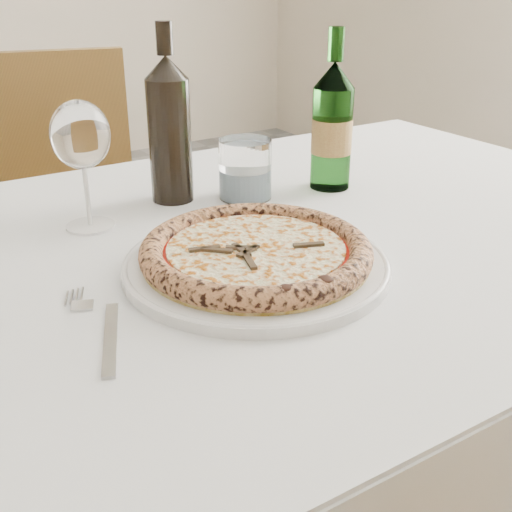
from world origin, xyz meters
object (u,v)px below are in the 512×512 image
object	(u,v)px
chair_far	(65,219)
pizza	(256,252)
dining_table	(218,295)
tumbler	(245,173)
beer_bottle	(332,126)
wine_bottle	(169,128)
wine_glass	(81,138)
plate	(256,264)

from	to	relation	value
chair_far	pizza	bearing A→B (deg)	-91.45
dining_table	tumbler	bearing A→B (deg)	45.77
beer_bottle	wine_bottle	xyz separation A→B (m)	(-0.26, 0.09, 0.01)
wine_glass	beer_bottle	size ratio (longest dim) A/B	0.70
dining_table	tumbler	xyz separation A→B (m)	(0.14, 0.15, 0.12)
dining_table	wine_glass	distance (m)	0.30
chair_far	tumbler	xyz separation A→B (m)	(0.12, -0.66, 0.27)
chair_far	tumbler	size ratio (longest dim) A/B	9.39
wine_glass	wine_bottle	distance (m)	0.17
pizza	dining_table	bearing A→B (deg)	90.00
plate	chair_far	bearing A→B (deg)	88.55
dining_table	tumbler	distance (m)	0.24
pizza	beer_bottle	size ratio (longest dim) A/B	1.10
pizza	tumbler	xyz separation A→B (m)	(0.14, 0.25, 0.02)
plate	wine_glass	distance (m)	0.32
plate	pizza	bearing A→B (deg)	-163.78
chair_far	pizza	world-z (taller)	chair_far
plate	pizza	distance (m)	0.02
dining_table	chair_far	bearing A→B (deg)	88.37
chair_far	wine_bottle	size ratio (longest dim) A/B	3.28
tumbler	beer_bottle	bearing A→B (deg)	-12.59
pizza	beer_bottle	xyz separation A→B (m)	(0.30, 0.21, 0.08)
beer_bottle	wine_bottle	size ratio (longest dim) A/B	0.95
wine_glass	tumbler	bearing A→B (deg)	-3.35
wine_bottle	wine_glass	bearing A→B (deg)	-164.88
chair_far	tumbler	distance (m)	0.72
plate	wine_bottle	world-z (taller)	wine_bottle
beer_bottle	dining_table	bearing A→B (deg)	-159.35
pizza	wine_bottle	bearing A→B (deg)	83.12
chair_far	wine_glass	xyz separation A→B (m)	(-0.15, -0.64, 0.36)
wine_bottle	dining_table	bearing A→B (deg)	-100.14
beer_bottle	wine_bottle	bearing A→B (deg)	160.28
dining_table	pizza	xyz separation A→B (m)	(-0.00, -0.10, 0.11)
wine_glass	tumbler	xyz separation A→B (m)	(0.27, -0.02, -0.09)
wine_glass	wine_bottle	size ratio (longest dim) A/B	0.67
wine_bottle	tumbler	bearing A→B (deg)	-29.06
chair_far	wine_glass	bearing A→B (deg)	-102.94
dining_table	wine_glass	bearing A→B (deg)	127.30
dining_table	beer_bottle	xyz separation A→B (m)	(0.30, 0.11, 0.19)
chair_far	pizza	xyz separation A→B (m)	(-0.02, -0.90, 0.25)
tumbler	wine_glass	bearing A→B (deg)	176.65
chair_far	plate	size ratio (longest dim) A/B	2.71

